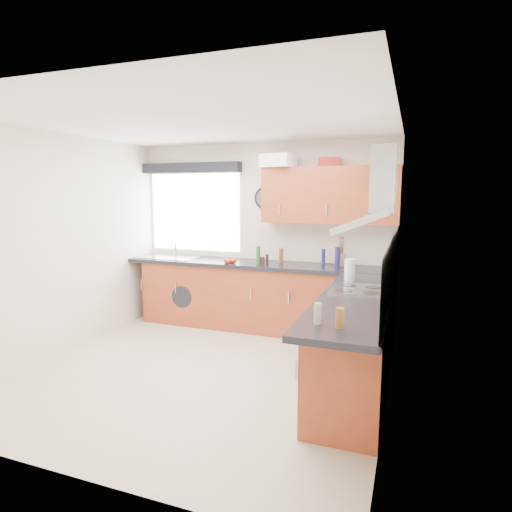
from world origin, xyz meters
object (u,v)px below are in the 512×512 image
at_px(extractor_hood, 374,199).
at_px(washing_machine, 192,292).
at_px(oven, 357,339).
at_px(upper_cabinets, 330,195).

bearing_deg(extractor_hood, washing_machine, 154.61).
height_order(oven, extractor_hood, extractor_hood).
bearing_deg(upper_cabinets, extractor_hood, -63.87).
xyz_separation_m(upper_cabinets, washing_machine, (-1.92, -0.10, -1.38)).
bearing_deg(extractor_hood, upper_cabinets, 116.13).
bearing_deg(washing_machine, extractor_hood, -28.28).
bearing_deg(oven, upper_cabinets, 112.54).
relative_size(upper_cabinets, washing_machine, 2.02).
xyz_separation_m(extractor_hood, washing_machine, (-2.57, 1.22, -1.35)).
relative_size(oven, extractor_hood, 1.09).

